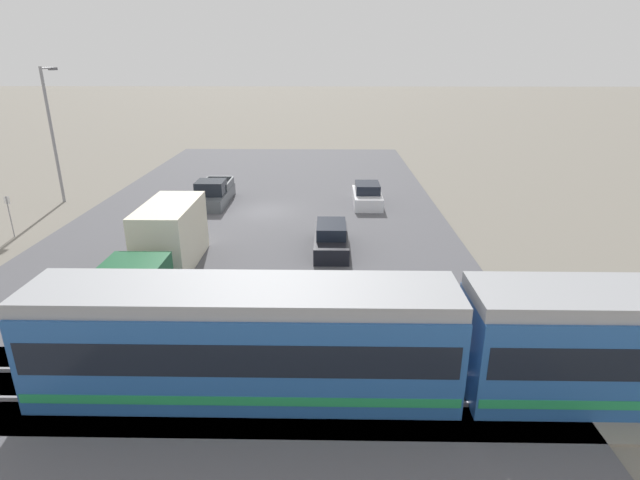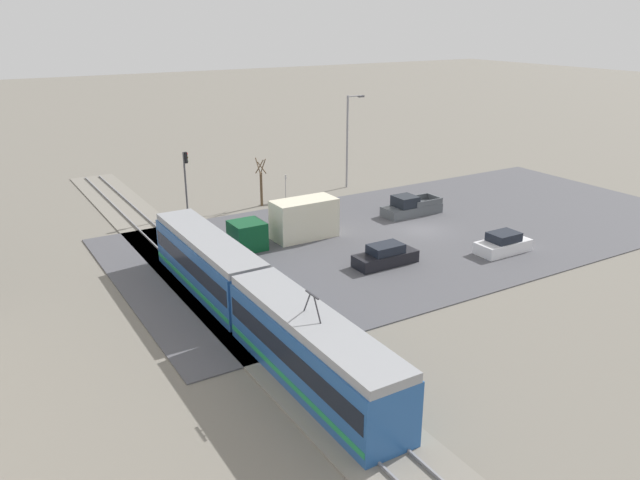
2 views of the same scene
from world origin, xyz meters
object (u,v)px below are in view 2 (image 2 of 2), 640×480
object	(u,v)px
light_rail_tram	(253,300)
no_parking_sign	(286,185)
street_lamp_near_crossing	(349,136)
pickup_truck	(411,207)
sedan_car_0	(385,256)
sedan_car_1	(503,244)
traffic_light_pole	(186,176)
street_tree	(261,184)
box_truck	(291,223)

from	to	relation	value
light_rail_tram	no_parking_sign	world-z (taller)	light_rail_tram
street_lamp_near_crossing	pickup_truck	bearing A→B (deg)	176.29
no_parking_sign	street_lamp_near_crossing	bearing A→B (deg)	-83.48
light_rail_tram	street_lamp_near_crossing	xyz separation A→B (m)	(22.92, -21.52, 3.47)
sedan_car_0	sedan_car_1	world-z (taller)	sedan_car_1
traffic_light_pole	street_tree	xyz separation A→B (m)	(-0.34, -6.89, -1.62)
no_parking_sign	box_truck	bearing A→B (deg)	153.85
light_rail_tram	pickup_truck	xyz separation A→B (m)	(12.02, -20.81, -1.01)
sedan_car_0	street_tree	world-z (taller)	street_tree
light_rail_tram	pickup_truck	distance (m)	24.05
pickup_truck	street_lamp_near_crossing	xyz separation A→B (m)	(10.91, -0.71, 4.48)
pickup_truck	traffic_light_pole	size ratio (longest dim) A/B	0.95
sedan_car_0	no_parking_sign	bearing A→B (deg)	173.98
traffic_light_pole	street_tree	distance (m)	7.08
light_rail_tram	no_parking_sign	xyz separation A→B (m)	(22.05, -13.86, -0.29)
box_truck	sedan_car_0	xyz separation A→B (m)	(-7.82, -3.19, -0.80)
traffic_light_pole	light_rail_tram	bearing A→B (deg)	169.24
pickup_truck	sedan_car_1	bearing A→B (deg)	179.67
light_rail_tram	no_parking_sign	bearing A→B (deg)	-32.15
light_rail_tram	pickup_truck	world-z (taller)	light_rail_tram
pickup_truck	sedan_car_0	world-z (taller)	pickup_truck
box_truck	pickup_truck	bearing A→B (deg)	-88.18
light_rail_tram	sedan_car_1	distance (m)	20.82
pickup_truck	street_lamp_near_crossing	bearing A→B (deg)	-3.71
no_parking_sign	sedan_car_0	bearing A→B (deg)	173.98
pickup_truck	traffic_light_pole	xyz separation A→B (m)	(9.76, 16.68, 2.89)
sedan_car_1	street_lamp_near_crossing	bearing A→B (deg)	-2.04
light_rail_tram	street_lamp_near_crossing	world-z (taller)	street_lamp_near_crossing
box_truck	street_lamp_near_crossing	xyz separation A→B (m)	(11.29, -12.78, 3.74)
box_truck	sedan_car_0	distance (m)	8.49
pickup_truck	street_lamp_near_crossing	size ratio (longest dim) A/B	0.59
pickup_truck	street_tree	bearing A→B (deg)	46.11
sedan_car_1	street_tree	world-z (taller)	street_tree
street_lamp_near_crossing	traffic_light_pole	bearing A→B (deg)	93.79
pickup_truck	sedan_car_0	xyz separation A→B (m)	(-8.21, 8.88, -0.06)
sedan_car_1	sedan_car_0	bearing A→B (deg)	74.05
light_rail_tram	box_truck	bearing A→B (deg)	-36.92
traffic_light_pole	pickup_truck	bearing A→B (deg)	-120.33
pickup_truck	street_tree	size ratio (longest dim) A/B	1.21
box_truck	sedan_car_1	size ratio (longest dim) A/B	2.03
sedan_car_0	no_parking_sign	distance (m)	18.36
box_truck	pickup_truck	xyz separation A→B (m)	(0.38, -12.07, -0.74)
sedan_car_0	street_tree	xyz separation A→B (m)	(17.62, 0.91, 1.33)
box_truck	pickup_truck	size ratio (longest dim) A/B	1.59
sedan_car_1	traffic_light_pole	xyz separation A→B (m)	(20.48, 16.61, 2.94)
street_tree	street_lamp_near_crossing	distance (m)	11.08
street_tree	street_lamp_near_crossing	bearing A→B (deg)	-81.90
light_rail_tram	pickup_truck	bearing A→B (deg)	-60.00
street_lamp_near_crossing	box_truck	bearing A→B (deg)	131.46
traffic_light_pole	sedan_car_1	bearing A→B (deg)	-140.95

